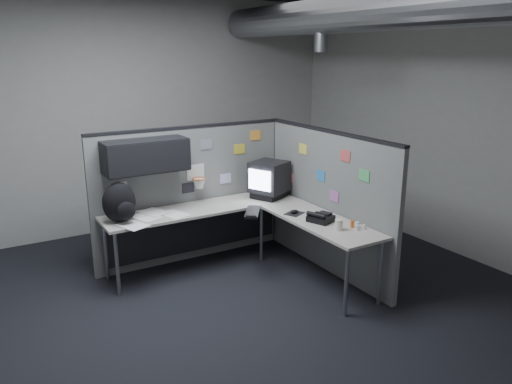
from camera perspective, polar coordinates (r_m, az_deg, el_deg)
room at (r=5.01m, az=5.26°, el=11.58°), size 5.62×5.62×3.22m
partition_back at (r=5.86m, az=-8.61°, el=1.17°), size 2.44×0.42×1.63m
partition_right at (r=5.73m, az=8.10°, el=-1.00°), size 0.07×2.23×1.63m
desk at (r=5.67m, az=-2.64°, el=-3.21°), size 2.31×2.11×0.73m
monitor at (r=6.07m, az=1.49°, el=1.48°), size 0.52×0.52×0.44m
keyboard at (r=5.51m, az=-0.41°, el=-2.28°), size 0.35×0.41×0.04m
mouse at (r=5.52m, az=4.41°, el=-2.34°), size 0.25×0.23×0.04m
phone at (r=5.29m, az=7.37°, el=-2.93°), size 0.28×0.30×0.11m
bottles at (r=5.15m, az=11.45°, el=-3.78°), size 0.12×0.14×0.07m
cup at (r=5.06m, az=9.44°, el=-3.72°), size 0.10×0.10×0.11m
papers at (r=5.49m, az=-11.80°, el=-2.82°), size 0.83×0.67×0.01m
backpack at (r=5.36m, az=-15.30°, el=-1.24°), size 0.38×0.36×0.43m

